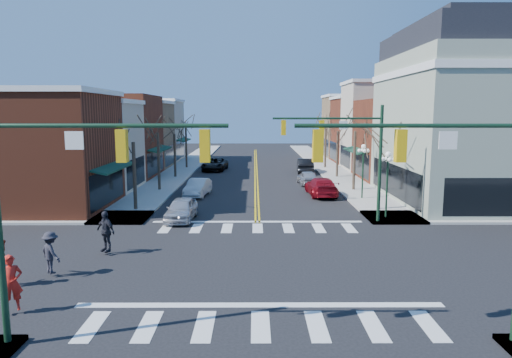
{
  "coord_description": "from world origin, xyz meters",
  "views": [
    {
      "loc": [
        -0.2,
        -19.9,
        6.77
      ],
      "look_at": [
        -0.09,
        7.1,
        2.8
      ],
      "focal_mm": 32.0,
      "sensor_mm": 36.0,
      "label": 1
    }
  ],
  "objects_px": {
    "victorian_corner": "(477,114)",
    "car_right_far": "(305,166)",
    "car_left_near": "(181,209)",
    "pedestrian_red_a": "(11,283)",
    "car_left_mid": "(198,188)",
    "pedestrian_dark_a": "(106,231)",
    "car_right_near": "(321,187)",
    "lamppost_midblock": "(363,162)",
    "car_right_mid": "(307,178)",
    "car_left_far": "(215,164)",
    "lamppost_corner": "(387,173)",
    "pedestrian_dark_b": "(51,253)",
    "pedestrian_red_b": "(3,261)"
  },
  "relations": [
    {
      "from": "victorian_corner",
      "to": "car_right_far",
      "type": "relative_size",
      "value": 2.89
    },
    {
      "from": "victorian_corner",
      "to": "car_left_near",
      "type": "relative_size",
      "value": 3.45
    },
    {
      "from": "pedestrian_red_a",
      "to": "car_left_mid",
      "type": "bearing_deg",
      "value": 52.02
    },
    {
      "from": "pedestrian_red_a",
      "to": "pedestrian_dark_a",
      "type": "xyz_separation_m",
      "value": [
        1.04,
        6.55,
        0.04
      ]
    },
    {
      "from": "victorian_corner",
      "to": "car_left_mid",
      "type": "height_order",
      "value": "victorian_corner"
    },
    {
      "from": "car_right_near",
      "to": "car_left_mid",
      "type": "bearing_deg",
      "value": -2.23
    },
    {
      "from": "lamppost_midblock",
      "to": "car_right_mid",
      "type": "relative_size",
      "value": 1.09
    },
    {
      "from": "victorian_corner",
      "to": "pedestrian_red_a",
      "type": "bearing_deg",
      "value": -141.46
    },
    {
      "from": "lamppost_midblock",
      "to": "car_right_mid",
      "type": "distance_m",
      "value": 8.45
    },
    {
      "from": "car_left_mid",
      "to": "pedestrian_red_a",
      "type": "bearing_deg",
      "value": -92.05
    },
    {
      "from": "lamppost_midblock",
      "to": "car_left_near",
      "type": "relative_size",
      "value": 1.05
    },
    {
      "from": "victorian_corner",
      "to": "car_left_far",
      "type": "distance_m",
      "value": 28.88
    },
    {
      "from": "car_left_mid",
      "to": "car_right_near",
      "type": "height_order",
      "value": "car_right_near"
    },
    {
      "from": "lamppost_corner",
      "to": "pedestrian_red_a",
      "type": "xyz_separation_m",
      "value": [
        -16.54,
        -13.79,
        -1.86
      ]
    },
    {
      "from": "pedestrian_red_a",
      "to": "pedestrian_dark_b",
      "type": "bearing_deg",
      "value": 65.46
    },
    {
      "from": "lamppost_corner",
      "to": "pedestrian_dark_b",
      "type": "relative_size",
      "value": 2.47
    },
    {
      "from": "car_left_far",
      "to": "car_right_far",
      "type": "distance_m",
      "value": 10.53
    },
    {
      "from": "car_left_far",
      "to": "pedestrian_dark_a",
      "type": "bearing_deg",
      "value": -88.48
    },
    {
      "from": "lamppost_midblock",
      "to": "car_left_far",
      "type": "bearing_deg",
      "value": 125.71
    },
    {
      "from": "lamppost_midblock",
      "to": "car_left_near",
      "type": "xyz_separation_m",
      "value": [
        -13.0,
        -6.73,
        -2.26
      ]
    },
    {
      "from": "lamppost_corner",
      "to": "lamppost_midblock",
      "type": "xyz_separation_m",
      "value": [
        0.0,
        6.5,
        0.0
      ]
    },
    {
      "from": "car_right_near",
      "to": "pedestrian_dark_a",
      "type": "distance_m",
      "value": 19.98
    },
    {
      "from": "car_left_near",
      "to": "lamppost_corner",
      "type": "bearing_deg",
      "value": 3.75
    },
    {
      "from": "victorian_corner",
      "to": "lamppost_corner",
      "type": "relative_size",
      "value": 3.29
    },
    {
      "from": "victorian_corner",
      "to": "lamppost_midblock",
      "type": "distance_m",
      "value": 9.1
    },
    {
      "from": "car_right_far",
      "to": "car_right_near",
      "type": "bearing_deg",
      "value": 92.31
    },
    {
      "from": "car_left_mid",
      "to": "pedestrian_red_a",
      "type": "distance_m",
      "value": 22.28
    },
    {
      "from": "car_left_mid",
      "to": "pedestrian_dark_a",
      "type": "height_order",
      "value": "pedestrian_dark_a"
    },
    {
      "from": "pedestrian_red_a",
      "to": "lamppost_midblock",
      "type": "bearing_deg",
      "value": 21.97
    },
    {
      "from": "pedestrian_red_b",
      "to": "pedestrian_red_a",
      "type": "bearing_deg",
      "value": -159.7
    },
    {
      "from": "lamppost_corner",
      "to": "pedestrian_red_b",
      "type": "bearing_deg",
      "value": -148.17
    },
    {
      "from": "car_left_mid",
      "to": "car_right_near",
      "type": "xyz_separation_m",
      "value": [
        10.07,
        0.08,
        0.06
      ]
    },
    {
      "from": "car_left_far",
      "to": "lamppost_corner",
      "type": "bearing_deg",
      "value": -56.11
    },
    {
      "from": "car_left_mid",
      "to": "lamppost_corner",
      "type": "bearing_deg",
      "value": -25.16
    },
    {
      "from": "lamppost_corner",
      "to": "pedestrian_red_a",
      "type": "height_order",
      "value": "lamppost_corner"
    },
    {
      "from": "pedestrian_red_a",
      "to": "pedestrian_red_b",
      "type": "height_order",
      "value": "pedestrian_red_a"
    },
    {
      "from": "pedestrian_red_a",
      "to": "pedestrian_dark_b",
      "type": "relative_size",
      "value": 1.09
    },
    {
      "from": "car_left_far",
      "to": "pedestrian_red_a",
      "type": "bearing_deg",
      "value": -89.25
    },
    {
      "from": "car_right_mid",
      "to": "pedestrian_red_b",
      "type": "xyz_separation_m",
      "value": [
        -14.8,
        -25.19,
        0.35
      ]
    },
    {
      "from": "pedestrian_dark_a",
      "to": "pedestrian_dark_b",
      "type": "bearing_deg",
      "value": -80.69
    },
    {
      "from": "pedestrian_red_b",
      "to": "car_left_far",
      "type": "bearing_deg",
      "value": -21.68
    },
    {
      "from": "pedestrian_red_a",
      "to": "pedestrian_red_b",
      "type": "bearing_deg",
      "value": 94.9
    },
    {
      "from": "car_right_near",
      "to": "pedestrian_red_a",
      "type": "height_order",
      "value": "pedestrian_red_a"
    },
    {
      "from": "victorian_corner",
      "to": "lamppost_corner",
      "type": "height_order",
      "value": "victorian_corner"
    },
    {
      "from": "car_left_near",
      "to": "pedestrian_red_b",
      "type": "distance_m",
      "value": 12.23
    },
    {
      "from": "lamppost_midblock",
      "to": "car_right_far",
      "type": "xyz_separation_m",
      "value": [
        -2.67,
        16.05,
        -2.15
      ]
    },
    {
      "from": "car_right_mid",
      "to": "pedestrian_red_a",
      "type": "xyz_separation_m",
      "value": [
        -13.14,
        -27.68,
        0.43
      ]
    },
    {
      "from": "car_left_near",
      "to": "lamppost_midblock",
      "type": "bearing_deg",
      "value": 30.1
    },
    {
      "from": "lamppost_midblock",
      "to": "pedestrian_dark_a",
      "type": "bearing_deg",
      "value": -138.46
    },
    {
      "from": "lamppost_midblock",
      "to": "pedestrian_red_a",
      "type": "relative_size",
      "value": 2.27
    }
  ]
}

